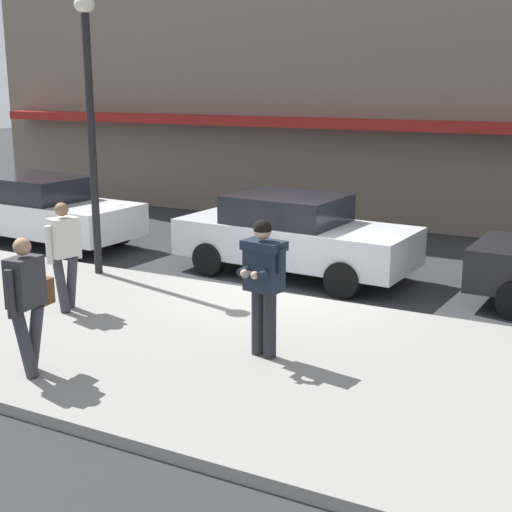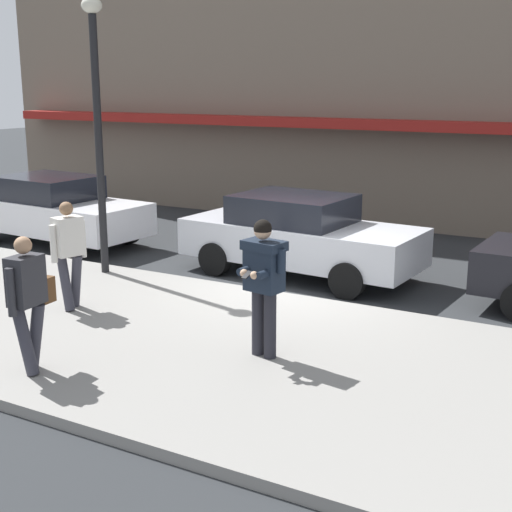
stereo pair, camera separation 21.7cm
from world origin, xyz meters
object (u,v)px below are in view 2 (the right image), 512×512
object	(u,v)px
pedestrian_with_bag	(28,296)
man_texting_on_phone	(263,273)
parked_sedan_near	(53,209)
pedestrian_in_light_coat	(69,249)
street_lamp_post	(97,109)
parked_sedan_mid	(299,235)

from	to	relation	value
pedestrian_with_bag	man_texting_on_phone	bearing A→B (deg)	39.12
parked_sedan_near	man_texting_on_phone	xyz separation A→B (m)	(7.65, -4.04, 0.46)
pedestrian_in_light_coat	street_lamp_post	bearing A→B (deg)	117.71
parked_sedan_mid	street_lamp_post	xyz separation A→B (m)	(-3.05, -2.02, 2.35)
parked_sedan_near	man_texting_on_phone	size ratio (longest dim) A/B	2.56
pedestrian_with_bag	street_lamp_post	world-z (taller)	street_lamp_post
pedestrian_in_light_coat	pedestrian_with_bag	distance (m)	2.49
man_texting_on_phone	pedestrian_with_bag	bearing A→B (deg)	-140.88
parked_sedan_mid	man_texting_on_phone	distance (m)	4.57
pedestrian_with_bag	street_lamp_post	bearing A→B (deg)	120.37
man_texting_on_phone	pedestrian_in_light_coat	size ratio (longest dim) A/B	1.06
parked_sedan_near	pedestrian_in_light_coat	distance (m)	5.56
man_texting_on_phone	street_lamp_post	xyz separation A→B (m)	(-4.61, 2.25, 1.89)
parked_sedan_mid	man_texting_on_phone	xyz separation A→B (m)	(1.56, -4.26, 0.46)
parked_sedan_near	pedestrian_in_light_coat	bearing A→B (deg)	-42.68
pedestrian_with_bag	street_lamp_post	xyz separation A→B (m)	(-2.38, 4.06, 2.03)
pedestrian_with_bag	parked_sedan_near	bearing A→B (deg)	132.82
parked_sedan_near	street_lamp_post	world-z (taller)	street_lamp_post
parked_sedan_mid	pedestrian_with_bag	xyz separation A→B (m)	(-0.67, -6.08, 0.32)
pedestrian_in_light_coat	pedestrian_with_bag	world-z (taller)	same
parked_sedan_mid	pedestrian_in_light_coat	world-z (taller)	pedestrian_in_light_coat
parked_sedan_mid	pedestrian_in_light_coat	size ratio (longest dim) A/B	2.71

